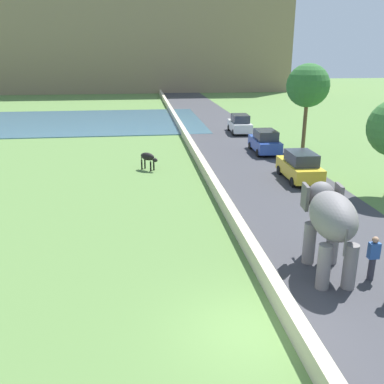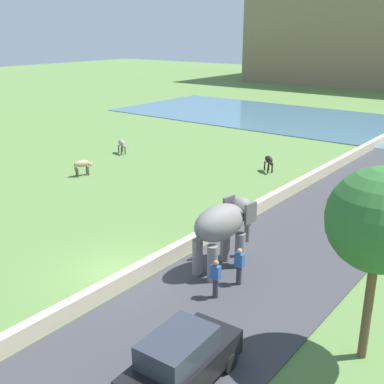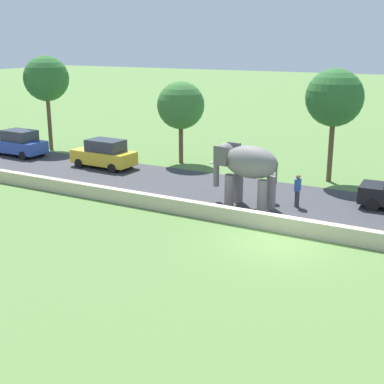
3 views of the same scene
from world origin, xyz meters
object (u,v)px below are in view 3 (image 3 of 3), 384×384
Objects in this scene: person_beside_elephant at (271,186)px; person_trailing at (297,190)px; elephant at (246,166)px; car_yellow at (104,154)px; car_blue at (19,143)px.

person_trailing is at bearing -96.63° from person_beside_elephant.
person_beside_elephant is at bearing -29.26° from elephant.
person_beside_elephant is 0.40× the size of car_yellow.
person_beside_elephant is (1.30, -0.73, -1.16)m from elephant.
car_yellow is at bearing -90.00° from car_blue.
person_trailing is 20.31m from car_blue.
person_trailing is (-0.16, -1.40, 0.00)m from person_beside_elephant.
car_blue is at bearing 90.00° from car_yellow.
person_beside_elephant is at bearing 83.37° from person_trailing.
elephant is 2.17× the size of person_trailing.
car_blue is (1.82, 18.82, 0.03)m from person_beside_elephant.
person_beside_elephant is 18.91m from car_blue.
elephant is at bearing -99.79° from car_blue.
car_blue is at bearing 80.21° from elephant.
elephant is at bearing -106.11° from car_yellow.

